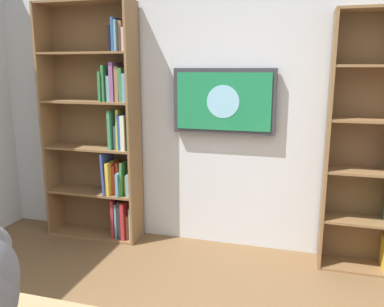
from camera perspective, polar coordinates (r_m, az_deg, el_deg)
name	(u,v)px	position (r m, az deg, el deg)	size (l,w,h in m)	color
wall_back	(226,96)	(3.45, 4.92, 8.35)	(4.52, 0.06, 2.70)	silver
bookshelf_right	(103,130)	(3.70, -12.75, 3.31)	(0.89, 0.28, 2.15)	brown
wall_mounted_tv	(224,101)	(3.37, 4.69, 7.54)	(0.87, 0.07, 0.55)	#333338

